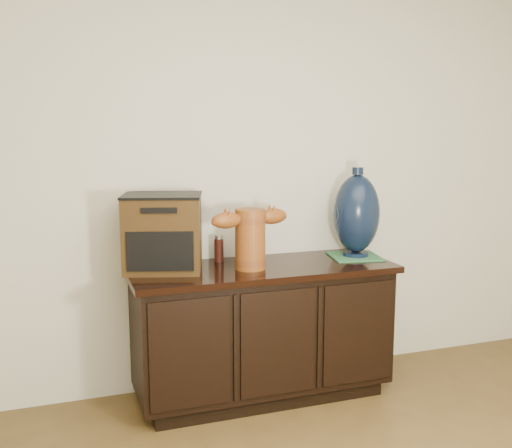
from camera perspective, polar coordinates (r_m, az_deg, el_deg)
name	(u,v)px	position (r m, az deg, el deg)	size (l,w,h in m)	color
sideboard	(262,330)	(3.40, 0.56, -10.06)	(1.46, 0.56, 0.75)	black
terracotta_vessel	(250,235)	(3.19, -0.56, -1.09)	(0.46, 0.20, 0.32)	brown
tv_radio	(163,233)	(3.20, -8.85, -0.81)	(0.48, 0.43, 0.41)	#36230D
green_mat	(355,256)	(3.56, 9.37, -3.05)	(0.28, 0.28, 0.01)	#2E663C
lamp_base	(357,214)	(3.52, 9.56, 0.94)	(0.31, 0.31, 0.52)	black
spray_can	(219,249)	(3.39, -3.55, -2.34)	(0.05, 0.05, 0.15)	#4E160D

